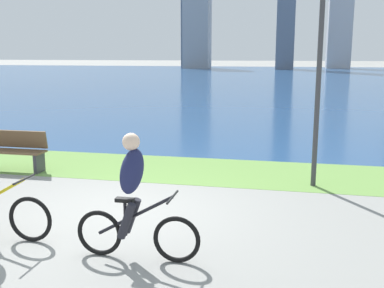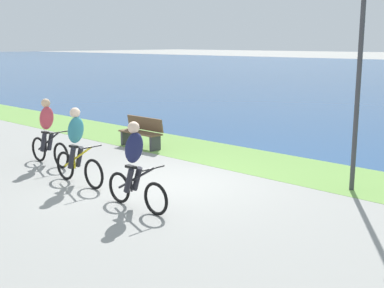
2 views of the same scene
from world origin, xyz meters
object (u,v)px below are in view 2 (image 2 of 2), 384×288
object	(u,v)px
cyclist_trailing	(77,147)
cyclist_distant_rear	(48,132)
lamppost_tall	(360,56)
cyclist_lead	(135,165)
bench_near_path	(142,132)

from	to	relation	value
cyclist_trailing	cyclist_distant_rear	world-z (taller)	cyclist_trailing
cyclist_distant_rear	lamppost_tall	xyz separation A→B (m)	(6.68, 3.18, 1.97)
lamppost_tall	cyclist_lead	bearing A→B (deg)	-121.50
bench_near_path	cyclist_trailing	bearing A→B (deg)	-61.05
bench_near_path	cyclist_lead	bearing A→B (deg)	-42.30
cyclist_lead	lamppost_tall	xyz separation A→B (m)	(2.41, 3.93, 1.98)
cyclist_lead	bench_near_path	size ratio (longest dim) A/B	1.11
cyclist_lead	lamppost_tall	world-z (taller)	lamppost_tall
cyclist_lead	cyclist_distant_rear	world-z (taller)	cyclist_distant_rear
cyclist_lead	cyclist_trailing	world-z (taller)	cyclist_trailing
cyclist_lead	cyclist_distant_rear	xyz separation A→B (m)	(-4.27, 0.75, 0.01)
bench_near_path	lamppost_tall	xyz separation A→B (m)	(6.58, 0.13, 2.36)
cyclist_lead	cyclist_distant_rear	bearing A→B (deg)	170.04
lamppost_tall	bench_near_path	bearing A→B (deg)	-178.87
cyclist_lead	cyclist_distant_rear	distance (m)	4.34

